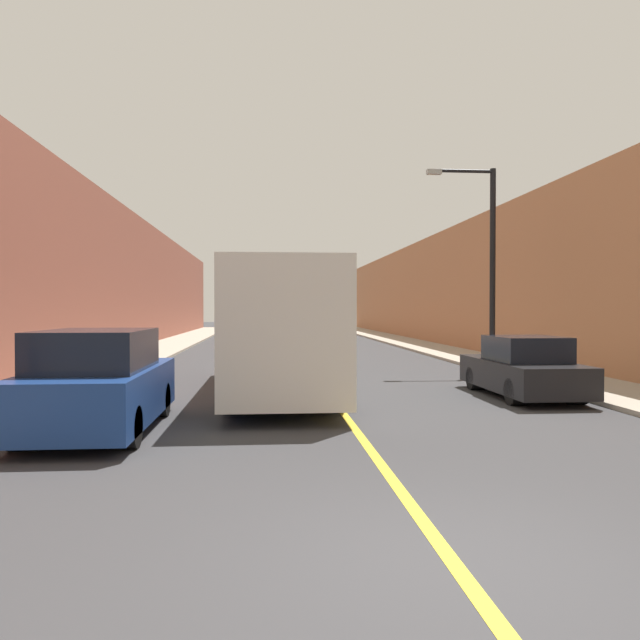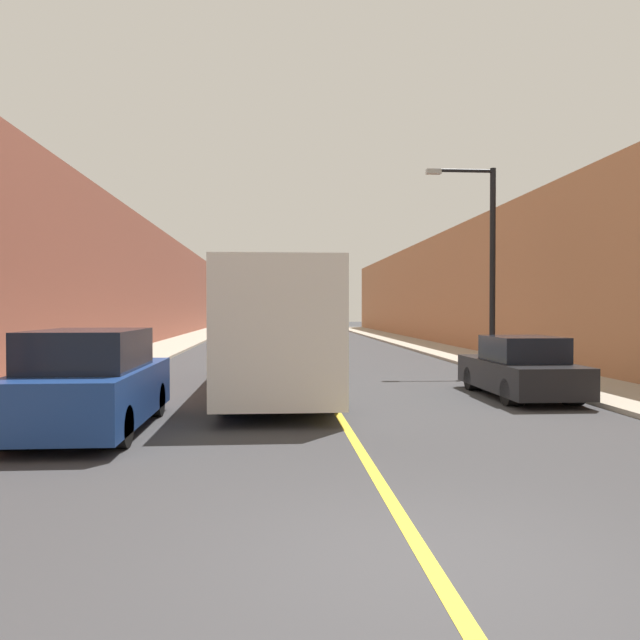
{
  "view_description": "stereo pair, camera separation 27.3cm",
  "coord_description": "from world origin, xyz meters",
  "views": [
    {
      "loc": [
        -1.6,
        -5.22,
        2.19
      ],
      "look_at": [
        0.38,
        17.98,
        1.78
      ],
      "focal_mm": 35.0,
      "sensor_mm": 36.0,
      "label": 1
    },
    {
      "loc": [
        -1.33,
        -5.24,
        2.19
      ],
      "look_at": [
        0.38,
        17.98,
        1.78
      ],
      "focal_mm": 35.0,
      "sensor_mm": 36.0,
      "label": 2
    }
  ],
  "objects": [
    {
      "name": "building_row_left",
      "position": [
        -10.74,
        30.0,
        3.71
      ],
      "size": [
        4.0,
        72.0,
        7.42
      ],
      "primitive_type": "cube",
      "color": "brown",
      "rests_on": "ground"
    },
    {
      "name": "ground_plane",
      "position": [
        0.0,
        0.0,
        0.0
      ],
      "size": [
        200.0,
        200.0,
        0.0
      ],
      "primitive_type": "plane",
      "color": "#38383A"
    },
    {
      "name": "sidewalk_right",
      "position": [
        7.31,
        30.0,
        0.06
      ],
      "size": [
        2.84,
        72.0,
        0.11
      ],
      "primitive_type": "cube",
      "color": "#A89E8C",
      "rests_on": "ground"
    },
    {
      "name": "car_right_near",
      "position": [
        4.76,
        9.77,
        0.68
      ],
      "size": [
        1.79,
        4.42,
        1.52
      ],
      "color": "black",
      "rests_on": "ground"
    },
    {
      "name": "bus",
      "position": [
        -1.25,
        11.22,
        1.72
      ],
      "size": [
        2.55,
        10.51,
        3.21
      ],
      "color": "silver",
      "rests_on": "ground"
    },
    {
      "name": "building_row_right",
      "position": [
        10.74,
        30.0,
        3.41
      ],
      "size": [
        4.0,
        72.0,
        6.82
      ],
      "primitive_type": "cube",
      "color": "#B2724C",
      "rests_on": "ground"
    },
    {
      "name": "road_center_line",
      "position": [
        0.0,
        30.0,
        0.0
      ],
      "size": [
        0.16,
        72.0,
        0.01
      ],
      "primitive_type": "cube",
      "color": "gold",
      "rests_on": "ground"
    },
    {
      "name": "sidewalk_left",
      "position": [
        -7.31,
        30.0,
        0.06
      ],
      "size": [
        2.84,
        72.0,
        0.11
      ],
      "primitive_type": "cube",
      "color": "#A89E8C",
      "rests_on": "ground"
    },
    {
      "name": "street_lamp_right",
      "position": [
        5.97,
        15.77,
        4.08
      ],
      "size": [
        2.43,
        0.24,
        6.92
      ],
      "color": "black",
      "rests_on": "sidewalk_right"
    },
    {
      "name": "parked_suv_left",
      "position": [
        -4.58,
        6.12,
        0.85
      ],
      "size": [
        1.96,
        4.71,
        1.83
      ],
      "color": "navy",
      "rests_on": "ground"
    }
  ]
}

